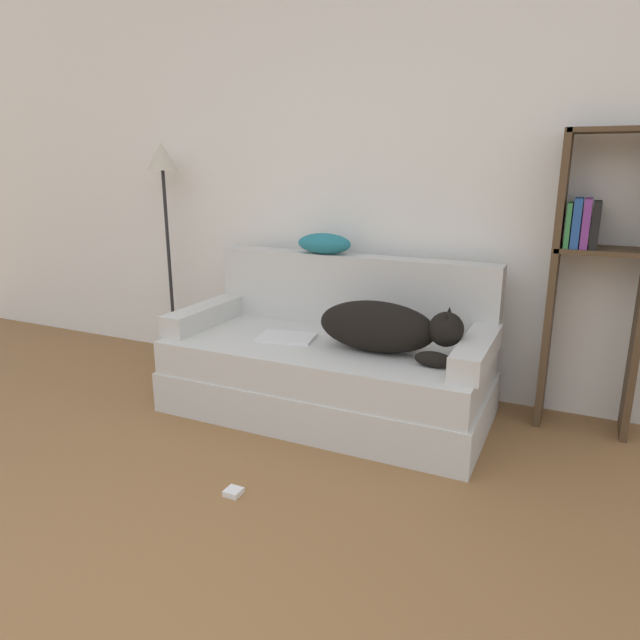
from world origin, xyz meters
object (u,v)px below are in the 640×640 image
object	(u,v)px
laptop	(287,337)
throw_pillow	(324,244)
power_adapter	(233,492)
couch	(327,377)
bookshelf	(596,264)
dog	(385,327)
floor_lamp	(164,186)

from	to	relation	value
laptop	throw_pillow	distance (m)	0.64
throw_pillow	power_adapter	size ratio (longest dim) A/B	4.86
power_adapter	couch	bearing A→B (deg)	89.78
laptop	bookshelf	bearing A→B (deg)	5.54
couch	throw_pillow	size ratio (longest dim) A/B	5.30
couch	power_adapter	world-z (taller)	couch
throw_pillow	bookshelf	bearing A→B (deg)	2.46
power_adapter	throw_pillow	bearing A→B (deg)	97.68
dog	bookshelf	bearing A→B (deg)	25.71
couch	floor_lamp	bearing A→B (deg)	164.46
dog	floor_lamp	xyz separation A→B (m)	(-1.78, 0.44, 0.68)
couch	bookshelf	bearing A→B (deg)	17.48
couch	throw_pillow	world-z (taller)	throw_pillow
bookshelf	power_adapter	size ratio (longest dim) A/B	22.24
couch	bookshelf	xyz separation A→B (m)	(1.32, 0.42, 0.69)
dog	laptop	distance (m)	0.60
dog	bookshelf	world-z (taller)	bookshelf
bookshelf	dog	bearing A→B (deg)	-154.29
throw_pillow	floor_lamp	distance (m)	1.28
throw_pillow	couch	bearing A→B (deg)	-62.60
laptop	power_adapter	size ratio (longest dim) A/B	4.99
bookshelf	floor_lamp	bearing A→B (deg)	-179.58
throw_pillow	power_adapter	bearing A→B (deg)	-82.32
bookshelf	power_adapter	xyz separation A→B (m)	(-1.33, -1.39, -0.88)
laptop	bookshelf	world-z (taller)	bookshelf
couch	power_adapter	bearing A→B (deg)	-90.22
couch	dog	world-z (taller)	dog
bookshelf	couch	bearing A→B (deg)	-162.52
couch	power_adapter	size ratio (longest dim) A/B	25.75
dog	laptop	bearing A→B (deg)	-179.36
couch	laptop	xyz separation A→B (m)	(-0.23, -0.05, 0.22)
laptop	throw_pillow	xyz separation A→B (m)	(0.05, 0.41, 0.49)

